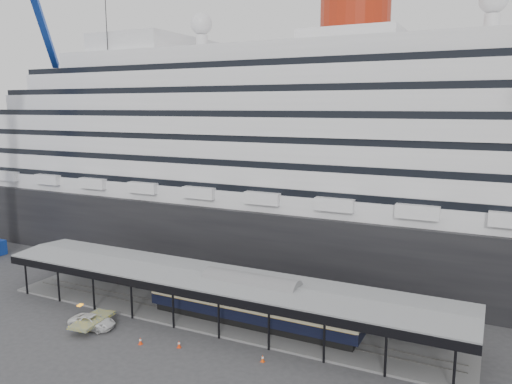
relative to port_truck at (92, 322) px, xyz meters
The scene contains 8 objects.
ground 11.37m from the port_truck, 15.68° to the left, with size 200.00×200.00×0.00m, color #363638.
cruise_ship 40.75m from the port_truck, 72.63° to the left, with size 130.00×30.00×43.90m.
platform_canopy 13.68m from the port_truck, 36.45° to the left, with size 56.00×9.18×5.30m.
port_truck is the anchor object (origin of this frame).
pullman_carriage 17.68m from the port_truck, 27.38° to the left, with size 24.98×3.51×24.50m.
traffic_cone_left 7.29m from the port_truck, ahead, with size 0.43×0.43×0.78m.
traffic_cone_mid 11.23m from the port_truck, ahead, with size 0.48×0.48×0.77m.
traffic_cone_right 20.13m from the port_truck, ahead, with size 0.39×0.39×0.71m.
Camera 1 is at (27.98, -41.67, 24.13)m, focal length 35.00 mm.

